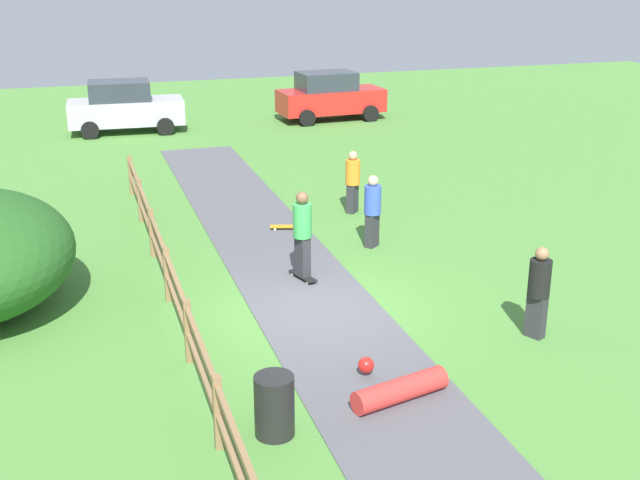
{
  "coord_description": "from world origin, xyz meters",
  "views": [
    {
      "loc": [
        -4.12,
        -13.15,
        6.3
      ],
      "look_at": [
        0.39,
        1.08,
        1.0
      ],
      "focal_mm": 45.16,
      "sensor_mm": 36.0,
      "label": 1
    }
  ],
  "objects_px": {
    "skater_fallen": "(397,388)",
    "bystander_orange": "(353,179)",
    "skateboard_loose": "(287,226)",
    "bystander_black": "(539,288)",
    "parked_car_silver": "(124,107)",
    "parked_car_red": "(330,96)",
    "trash_bin": "(274,406)",
    "bystander_blue": "(373,208)",
    "skater_riding": "(302,231)"
  },
  "relations": [
    {
      "from": "skater_fallen",
      "to": "parked_car_red",
      "type": "distance_m",
      "value": 21.78
    },
    {
      "from": "bystander_orange",
      "to": "parked_car_red",
      "type": "height_order",
      "value": "parked_car_red"
    },
    {
      "from": "skater_fallen",
      "to": "skateboard_loose",
      "type": "xyz_separation_m",
      "value": [
        0.51,
        8.13,
        -0.11
      ]
    },
    {
      "from": "skater_riding",
      "to": "bystander_black",
      "type": "relative_size",
      "value": 1.12
    },
    {
      "from": "skater_fallen",
      "to": "skateboard_loose",
      "type": "relative_size",
      "value": 1.94
    },
    {
      "from": "skateboard_loose",
      "to": "bystander_black",
      "type": "relative_size",
      "value": 0.5
    },
    {
      "from": "parked_car_silver",
      "to": "parked_car_red",
      "type": "relative_size",
      "value": 1.0
    },
    {
      "from": "parked_car_silver",
      "to": "skater_fallen",
      "type": "bearing_deg",
      "value": -83.96
    },
    {
      "from": "bystander_black",
      "to": "skateboard_loose",
      "type": "bearing_deg",
      "value": 110.68
    },
    {
      "from": "bystander_orange",
      "to": "skater_fallen",
      "type": "bearing_deg",
      "value": -105.62
    },
    {
      "from": "bystander_black",
      "to": "parked_car_red",
      "type": "distance_m",
      "value": 19.92
    },
    {
      "from": "bystander_black",
      "to": "bystander_orange",
      "type": "relative_size",
      "value": 1.02
    },
    {
      "from": "skater_fallen",
      "to": "bystander_orange",
      "type": "relative_size",
      "value": 0.99
    },
    {
      "from": "skater_fallen",
      "to": "skateboard_loose",
      "type": "height_order",
      "value": "skater_fallen"
    },
    {
      "from": "skater_fallen",
      "to": "parked_car_red",
      "type": "height_order",
      "value": "parked_car_red"
    },
    {
      "from": "skater_fallen",
      "to": "bystander_blue",
      "type": "xyz_separation_m",
      "value": [
        2.06,
        6.41,
        0.72
      ]
    },
    {
      "from": "skater_fallen",
      "to": "bystander_black",
      "type": "bearing_deg",
      "value": 21.71
    },
    {
      "from": "bystander_blue",
      "to": "skater_fallen",
      "type": "bearing_deg",
      "value": -107.83
    },
    {
      "from": "trash_bin",
      "to": "skateboard_loose",
      "type": "bearing_deg",
      "value": 73.58
    },
    {
      "from": "bystander_blue",
      "to": "bystander_black",
      "type": "height_order",
      "value": "bystander_blue"
    },
    {
      "from": "trash_bin",
      "to": "bystander_blue",
      "type": "xyz_separation_m",
      "value": [
        4.04,
        6.74,
        0.47
      ]
    },
    {
      "from": "bystander_blue",
      "to": "bystander_orange",
      "type": "bearing_deg",
      "value": 80.08
    },
    {
      "from": "skater_riding",
      "to": "parked_car_silver",
      "type": "xyz_separation_m",
      "value": [
        -2.21,
        16.01,
        -0.1
      ]
    },
    {
      "from": "parked_car_silver",
      "to": "parked_car_red",
      "type": "distance_m",
      "value": 8.07
    },
    {
      "from": "trash_bin",
      "to": "skater_riding",
      "type": "relative_size",
      "value": 0.48
    },
    {
      "from": "bystander_orange",
      "to": "bystander_blue",
      "type": "bearing_deg",
      "value": -99.92
    },
    {
      "from": "trash_bin",
      "to": "skater_fallen",
      "type": "xyz_separation_m",
      "value": [
        1.98,
        0.33,
        -0.25
      ]
    },
    {
      "from": "bystander_orange",
      "to": "parked_car_silver",
      "type": "xyz_separation_m",
      "value": [
        -4.73,
        11.99,
        0.07
      ]
    },
    {
      "from": "parked_car_red",
      "to": "trash_bin",
      "type": "bearing_deg",
      "value": -110.18
    },
    {
      "from": "trash_bin",
      "to": "bystander_orange",
      "type": "xyz_separation_m",
      "value": [
        4.49,
        9.31,
        0.44
      ]
    },
    {
      "from": "skater_riding",
      "to": "parked_car_red",
      "type": "height_order",
      "value": "parked_car_red"
    },
    {
      "from": "bystander_black",
      "to": "parked_car_silver",
      "type": "xyz_separation_m",
      "value": [
        -5.33,
        19.73,
        0.05
      ]
    },
    {
      "from": "skateboard_loose",
      "to": "bystander_black",
      "type": "bearing_deg",
      "value": -69.32
    },
    {
      "from": "trash_bin",
      "to": "bystander_black",
      "type": "distance_m",
      "value": 5.35
    },
    {
      "from": "skateboard_loose",
      "to": "skater_fallen",
      "type": "bearing_deg",
      "value": -93.62
    },
    {
      "from": "bystander_black",
      "to": "parked_car_silver",
      "type": "distance_m",
      "value": 20.44
    },
    {
      "from": "skater_riding",
      "to": "bystander_black",
      "type": "height_order",
      "value": "skater_riding"
    },
    {
      "from": "parked_car_silver",
      "to": "skateboard_loose",
      "type": "bearing_deg",
      "value": -77.98
    },
    {
      "from": "skater_riding",
      "to": "bystander_blue",
      "type": "distance_m",
      "value": 2.53
    },
    {
      "from": "bystander_blue",
      "to": "parked_car_red",
      "type": "height_order",
      "value": "parked_car_red"
    },
    {
      "from": "trash_bin",
      "to": "skateboard_loose",
      "type": "height_order",
      "value": "trash_bin"
    },
    {
      "from": "bystander_black",
      "to": "bystander_orange",
      "type": "bearing_deg",
      "value": 94.47
    },
    {
      "from": "skater_riding",
      "to": "parked_car_silver",
      "type": "bearing_deg",
      "value": 97.84
    },
    {
      "from": "skater_fallen",
      "to": "bystander_black",
      "type": "relative_size",
      "value": 0.96
    },
    {
      "from": "trash_bin",
      "to": "parked_car_red",
      "type": "height_order",
      "value": "parked_car_red"
    },
    {
      "from": "skater_riding",
      "to": "bystander_orange",
      "type": "xyz_separation_m",
      "value": [
        2.52,
        4.02,
        -0.17
      ]
    },
    {
      "from": "skater_fallen",
      "to": "trash_bin",
      "type": "bearing_deg",
      "value": -170.44
    },
    {
      "from": "trash_bin",
      "to": "bystander_orange",
      "type": "relative_size",
      "value": 0.55
    },
    {
      "from": "skater_riding",
      "to": "parked_car_silver",
      "type": "distance_m",
      "value": 16.16
    },
    {
      "from": "skater_fallen",
      "to": "bystander_orange",
      "type": "height_order",
      "value": "bystander_orange"
    }
  ]
}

